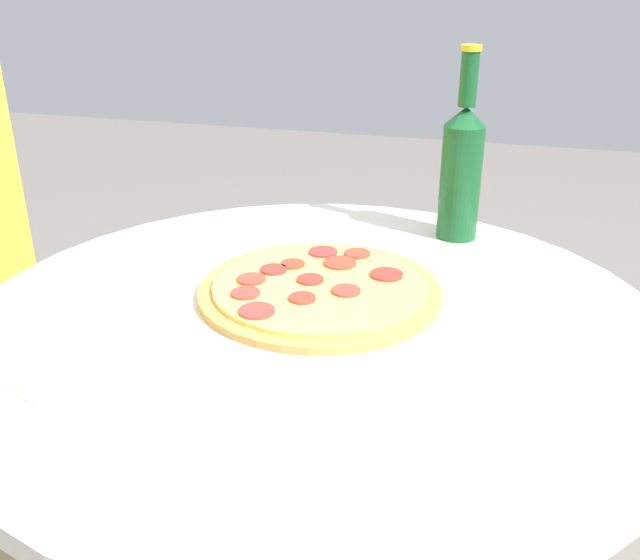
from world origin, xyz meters
TOP-DOWN VIEW (x-y plane):
  - table at (0.00, 0.00)m, footprint 0.83×0.83m
  - pizza at (0.06, 0.01)m, footprint 0.30×0.30m
  - beer_bottle at (0.31, -0.13)m, footprint 0.06×0.06m
  - napkin at (-0.20, 0.20)m, footprint 0.12×0.10m

SIDE VIEW (x-z plane):
  - table at x=0.00m, z-range 0.19..0.91m
  - napkin at x=-0.20m, z-range 0.72..0.73m
  - pizza at x=0.06m, z-range 0.72..0.74m
  - beer_bottle at x=0.31m, z-range 0.69..0.97m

